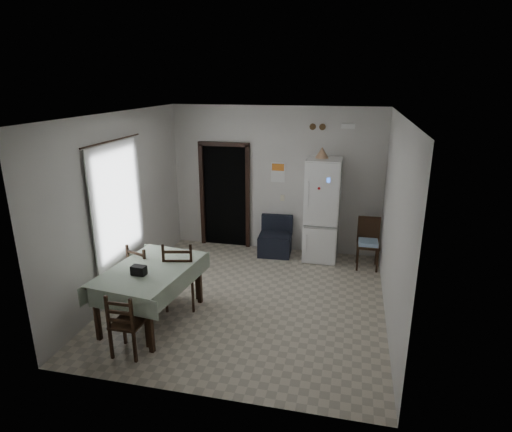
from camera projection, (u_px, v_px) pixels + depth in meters
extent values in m
plane|color=#B9AE97|center=(249.00, 299.00, 6.86)|extent=(4.50, 4.50, 0.00)
cube|color=black|center=(228.00, 194.00, 9.05)|extent=(0.90, 0.45, 2.10)
cube|color=black|center=(202.00, 196.00, 8.92)|extent=(0.08, 0.10, 2.18)
cube|color=black|center=(248.00, 198.00, 8.72)|extent=(0.08, 0.10, 2.18)
cube|color=black|center=(224.00, 144.00, 8.49)|extent=(1.06, 0.10, 0.08)
cube|color=silver|center=(112.00, 202.00, 6.65)|extent=(0.10, 1.20, 1.60)
cube|color=silver|center=(118.00, 202.00, 6.63)|extent=(0.02, 1.45, 1.85)
cylinder|color=black|center=(112.00, 141.00, 6.34)|extent=(0.02, 1.60, 0.02)
cube|color=white|center=(278.00, 172.00, 8.43)|extent=(0.28, 0.02, 0.40)
cube|color=orange|center=(278.00, 167.00, 8.40)|extent=(0.24, 0.01, 0.14)
cube|color=beige|center=(282.00, 198.00, 8.57)|extent=(0.08, 0.02, 0.12)
cylinder|color=#513920|center=(313.00, 127.00, 8.02)|extent=(0.12, 0.03, 0.12)
cylinder|color=#513920|center=(322.00, 127.00, 7.98)|extent=(0.12, 0.03, 0.12)
cube|color=white|center=(348.00, 126.00, 7.85)|extent=(0.25, 0.07, 0.09)
cone|color=tan|center=(322.00, 153.00, 7.87)|extent=(0.25, 0.25, 0.20)
cube|color=black|center=(139.00, 270.00, 5.81)|extent=(0.21, 0.13, 0.13)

